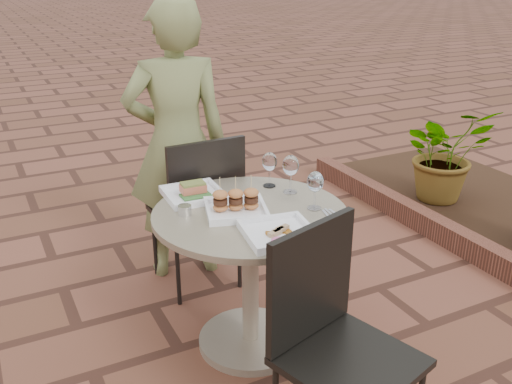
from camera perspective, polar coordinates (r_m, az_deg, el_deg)
name	(u,v)px	position (r m, az deg, el deg)	size (l,w,h in m)	color
ground	(253,326)	(3.10, -0.29, -13.26)	(60.00, 60.00, 0.00)	brown
cafe_table	(250,259)	(2.72, -0.57, -6.68)	(0.90, 0.90, 0.73)	gray
chair_far	(200,202)	(3.18, -5.58, -1.00)	(0.45, 0.45, 0.93)	black
chair_near	(331,328)	(2.16, 7.54, -13.30)	(0.55, 0.55, 0.93)	black
diner	(177,143)	(3.31, -7.90, 4.84)	(0.60, 0.39, 1.64)	olive
plate_salmon	(193,193)	(2.77, -6.28, -0.09)	(0.28, 0.28, 0.07)	white
plate_sliders	(236,205)	(2.58, -2.02, -1.27)	(0.34, 0.34, 0.18)	white
plate_tuna	(279,232)	(2.37, 2.30, -4.05)	(0.32, 0.32, 0.03)	white
wine_glass_right	(315,183)	(2.60, 5.95, 0.93)	(0.08, 0.08, 0.18)	white
wine_glass_mid	(270,163)	(2.85, 1.37, 2.97)	(0.08, 0.08, 0.18)	white
wine_glass_far	(291,166)	(2.78, 3.50, 2.57)	(0.08, 0.08, 0.19)	white
steel_ramekin	(185,210)	(2.58, -7.13, -1.81)	(0.06, 0.06, 0.05)	silver
cutlery_set	(335,217)	(2.57, 7.86, -2.54)	(0.09, 0.20, 0.00)	silver
planter_curb	(442,231)	(4.11, 18.11, -3.70)	(0.12, 3.00, 0.15)	brown
potted_plant_a	(445,153)	(4.58, 18.37, 3.71)	(0.66, 0.58, 0.74)	#33662D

